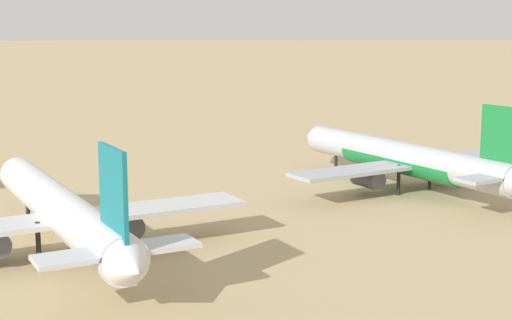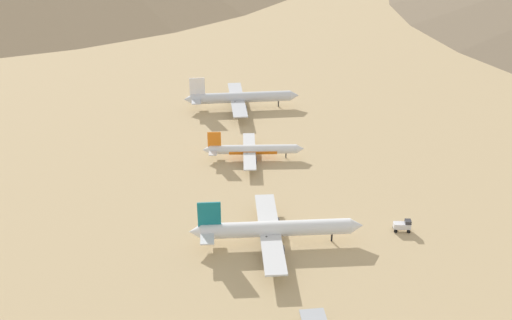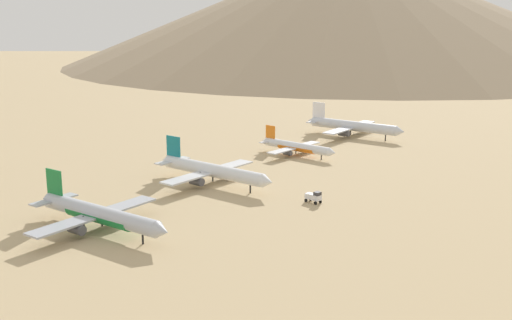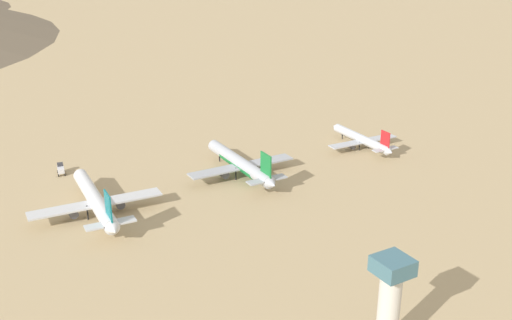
# 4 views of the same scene
# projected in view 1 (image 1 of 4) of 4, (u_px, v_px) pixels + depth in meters

# --- Properties ---
(ground_plane) EXTENTS (1800.00, 1800.00, 0.00)m
(ground_plane) POSITION_uv_depth(u_px,v_px,m) (63.00, 244.00, 90.71)
(ground_plane) COLOR tan
(parked_jet_1) EXTENTS (51.14, 41.41, 14.79)m
(parked_jet_1) POSITION_uv_depth(u_px,v_px,m) (403.00, 158.00, 119.11)
(parked_jet_1) COLOR #B2B7C1
(parked_jet_1) RESTS_ON ground
(parked_jet_2) EXTENTS (51.99, 42.23, 14.99)m
(parked_jet_2) POSITION_uv_depth(u_px,v_px,m) (61.00, 211.00, 85.99)
(parked_jet_2) COLOR silver
(parked_jet_2) RESTS_ON ground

